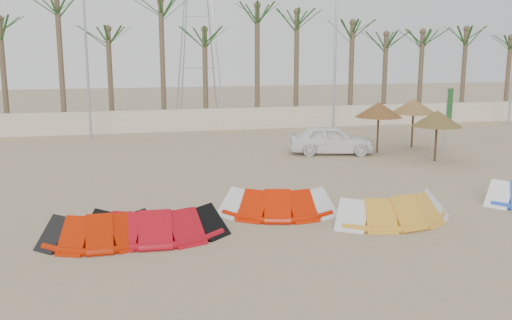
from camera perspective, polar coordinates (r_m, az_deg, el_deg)
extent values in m
plane|color=tan|center=(13.61, 5.80, -10.24)|extent=(120.00, 120.00, 0.00)
cube|color=beige|center=(34.49, -6.02, 4.01)|extent=(60.00, 0.30, 1.30)
cylinder|color=brown|center=(35.51, -12.89, 8.21)|extent=(0.32, 0.32, 6.50)
ellipsoid|color=#194719|center=(35.50, -13.13, 13.45)|extent=(4.00, 4.00, 2.40)
cylinder|color=brown|center=(36.93, 2.98, 8.58)|extent=(0.32, 0.32, 6.50)
ellipsoid|color=#194719|center=(36.92, 3.04, 13.63)|extent=(4.00, 4.00, 2.40)
cylinder|color=brown|center=(40.83, 16.75, 8.38)|extent=(0.32, 0.32, 6.50)
ellipsoid|color=#194719|center=(40.82, 17.02, 12.94)|extent=(4.00, 4.00, 2.40)
cylinder|color=#A5A8AD|center=(32.02, -16.69, 11.75)|extent=(0.14, 0.14, 11.00)
cylinder|color=#A5A8AD|center=(34.20, 7.97, 12.05)|extent=(0.14, 0.14, 11.00)
cylinder|color=#B51A00|center=(15.17, -15.27, -7.89)|extent=(2.67, 0.22, 0.20)
cube|color=black|center=(15.32, -19.81, -7.39)|extent=(0.61, 1.10, 0.40)
cube|color=black|center=(15.20, -10.73, -7.04)|extent=(0.61, 1.10, 0.40)
cylinder|color=#A60A16|center=(15.38, -10.03, -7.40)|extent=(3.43, 0.34, 0.20)
cube|color=black|center=(15.44, -15.84, -7.00)|extent=(0.65, 1.12, 0.40)
cube|color=black|center=(15.56, -4.36, -6.44)|extent=(0.65, 1.12, 0.40)
cylinder|color=red|center=(17.15, 2.14, -5.25)|extent=(3.08, 0.96, 0.20)
cube|color=white|center=(16.90, -2.57, -4.98)|extent=(0.85, 1.21, 0.40)
cube|color=white|center=(17.60, 6.50, -4.37)|extent=(0.85, 1.21, 0.40)
cylinder|color=gold|center=(16.96, 13.65, -5.76)|extent=(3.35, 0.76, 0.20)
cube|color=silver|center=(16.40, 8.75, -5.61)|extent=(0.78, 1.19, 0.40)
cube|color=silver|center=(17.72, 17.93, -4.76)|extent=(0.78, 1.19, 0.40)
cube|color=white|center=(19.54, 23.11, -3.65)|extent=(0.76, 1.18, 0.40)
cylinder|color=#4C331E|center=(27.67, 12.10, 3.09)|extent=(0.10, 0.10, 2.31)
cone|color=brown|center=(27.56, 12.18, 4.95)|extent=(2.22, 2.22, 0.70)
cylinder|color=#4C331E|center=(26.27, 17.56, 2.20)|extent=(0.10, 0.10, 2.15)
cone|color=brown|center=(26.16, 17.67, 3.99)|extent=(2.16, 2.16, 0.70)
cylinder|color=#4C331E|center=(29.54, 15.39, 3.45)|extent=(0.10, 0.10, 2.32)
cone|color=olive|center=(29.44, 15.49, 5.20)|extent=(2.26, 2.26, 0.70)
cylinder|color=#A5A8AD|center=(30.04, 18.45, 4.16)|extent=(0.04, 0.04, 3.11)
cube|color=#1C5423|center=(30.12, 18.86, 4.87)|extent=(0.41, 0.15, 2.02)
imported|color=white|center=(27.04, 7.53, 2.04)|extent=(4.26, 2.50, 1.36)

